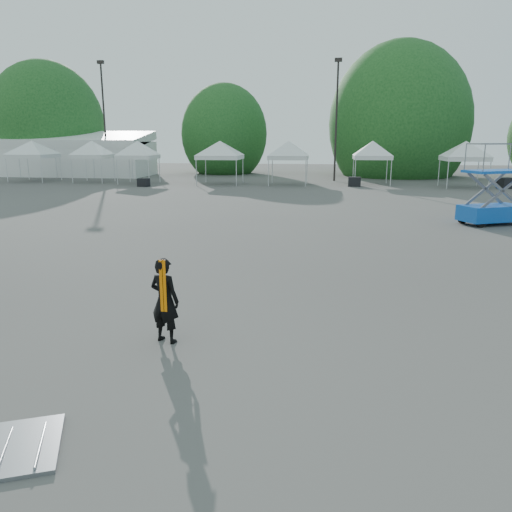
# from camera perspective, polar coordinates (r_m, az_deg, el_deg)

# --- Properties ---
(ground) EXTENTS (120.00, 120.00, 0.00)m
(ground) POSITION_cam_1_polar(r_m,az_deg,el_deg) (11.79, -3.26, -4.13)
(ground) COLOR #474442
(ground) RESTS_ON ground
(marquee) EXTENTS (15.00, 6.25, 4.23)m
(marquee) POSITION_cam_1_polar(r_m,az_deg,el_deg) (52.02, -20.32, 10.80)
(marquee) COLOR white
(marquee) RESTS_ON ground
(light_pole_west) EXTENTS (0.60, 0.25, 10.30)m
(light_pole_west) POSITION_cam_1_polar(r_m,az_deg,el_deg) (49.40, -16.99, 15.37)
(light_pole_west) COLOR black
(light_pole_west) RESTS_ON ground
(light_pole_east) EXTENTS (0.60, 0.25, 9.80)m
(light_pole_east) POSITION_cam_1_polar(r_m,az_deg,el_deg) (43.09, 9.19, 15.80)
(light_pole_east) COLOR black
(light_pole_east) RESTS_ON ground
(tree_far_w) EXTENTS (4.80, 4.80, 7.30)m
(tree_far_w) POSITION_cam_1_polar(r_m,az_deg,el_deg) (56.56, -22.78, 13.34)
(tree_far_w) COLOR #382314
(tree_far_w) RESTS_ON ground
(tree_mid_w) EXTENTS (4.16, 4.16, 6.33)m
(tree_mid_w) POSITION_cam_1_polar(r_m,az_deg,el_deg) (52.04, -3.63, 13.74)
(tree_mid_w) COLOR #382314
(tree_mid_w) RESTS_ON ground
(tree_mid_e) EXTENTS (5.12, 5.12, 7.79)m
(tree_mid_e) POSITION_cam_1_polar(r_m,az_deg,el_deg) (50.51, 16.02, 14.32)
(tree_mid_e) COLOR #382314
(tree_mid_e) RESTS_ON ground
(tent_a) EXTENTS (4.55, 4.55, 3.88)m
(tent_a) POSITION_cam_1_polar(r_m,az_deg,el_deg) (46.12, -24.23, 11.60)
(tent_a) COLOR silver
(tent_a) RESTS_ON ground
(tent_b) EXTENTS (3.80, 3.80, 3.88)m
(tent_b) POSITION_cam_1_polar(r_m,az_deg,el_deg) (43.45, -18.27, 12.05)
(tent_b) COLOR silver
(tent_b) RESTS_ON ground
(tent_c) EXTENTS (3.89, 3.89, 3.88)m
(tent_c) POSITION_cam_1_polar(r_m,az_deg,el_deg) (41.07, -13.40, 12.31)
(tent_c) COLOR silver
(tent_c) RESTS_ON ground
(tent_d) EXTENTS (4.64, 4.64, 3.88)m
(tent_d) POSITION_cam_1_polar(r_m,az_deg,el_deg) (39.60, -4.15, 12.61)
(tent_d) COLOR silver
(tent_d) RESTS_ON ground
(tent_e) EXTENTS (4.20, 4.20, 3.88)m
(tent_e) POSITION_cam_1_polar(r_m,az_deg,el_deg) (38.92, 3.76, 12.60)
(tent_e) COLOR silver
(tent_e) RESTS_ON ground
(tent_f) EXTENTS (4.02, 4.02, 3.88)m
(tent_f) POSITION_cam_1_polar(r_m,az_deg,el_deg) (40.18, 13.21, 12.31)
(tent_f) COLOR silver
(tent_f) RESTS_ON ground
(tent_g) EXTENTS (4.27, 4.27, 3.88)m
(tent_g) POSITION_cam_1_polar(r_m,az_deg,el_deg) (39.74, 22.86, 11.63)
(tent_g) COLOR silver
(tent_g) RESTS_ON ground
(man) EXTENTS (0.65, 0.52, 1.53)m
(man) POSITION_cam_1_polar(r_m,az_deg,el_deg) (8.90, -10.39, -4.99)
(man) COLOR black
(man) RESTS_ON ground
(scissor_lift) EXTENTS (2.88, 2.25, 3.33)m
(scissor_lift) POSITION_cam_1_polar(r_m,az_deg,el_deg) (23.02, 25.60, 7.41)
(scissor_lift) COLOR #0C34A1
(scissor_lift) RESTS_ON ground
(crate_west) EXTENTS (0.89, 0.76, 0.61)m
(crate_west) POSITION_cam_1_polar(r_m,az_deg,el_deg) (38.51, -12.73, 8.20)
(crate_west) COLOR black
(crate_west) RESTS_ON ground
(crate_mid) EXTENTS (0.97, 0.78, 0.71)m
(crate_mid) POSITION_cam_1_polar(r_m,az_deg,el_deg) (38.40, 11.19, 8.33)
(crate_mid) COLOR black
(crate_mid) RESTS_ON ground
(crate_east) EXTENTS (1.22, 1.11, 0.77)m
(crate_east) POSITION_cam_1_polar(r_m,az_deg,el_deg) (40.33, 26.64, 7.46)
(crate_east) COLOR black
(crate_east) RESTS_ON ground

